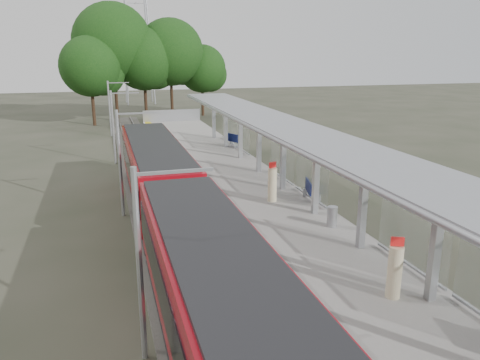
{
  "coord_description": "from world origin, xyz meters",
  "views": [
    {
      "loc": [
        -6.9,
        -4.38,
        8.12
      ],
      "look_at": [
        -0.99,
        15.89,
        2.3
      ],
      "focal_mm": 35.0,
      "sensor_mm": 36.0,
      "label": 1
    }
  ],
  "objects_px": {
    "bench_mid": "(310,190)",
    "bench_far": "(233,140)",
    "info_pillar_far": "(272,184)",
    "litter_bin": "(332,217)",
    "info_pillar_near": "(395,271)",
    "train": "(176,214)"
  },
  "relations": [
    {
      "from": "info_pillar_near",
      "to": "bench_mid",
      "type": "bearing_deg",
      "value": 104.65
    },
    {
      "from": "bench_mid",
      "to": "info_pillar_near",
      "type": "distance_m",
      "value": 9.53
    },
    {
      "from": "info_pillar_far",
      "to": "litter_bin",
      "type": "xyz_separation_m",
      "value": [
        1.22,
        -3.98,
        -0.42
      ]
    },
    {
      "from": "info_pillar_near",
      "to": "litter_bin",
      "type": "height_order",
      "value": "info_pillar_near"
    },
    {
      "from": "bench_mid",
      "to": "bench_far",
      "type": "bearing_deg",
      "value": 104.85
    },
    {
      "from": "train",
      "to": "bench_far",
      "type": "xyz_separation_m",
      "value": [
        7.01,
        17.17,
        -0.51
      ]
    },
    {
      "from": "train",
      "to": "bench_mid",
      "type": "xyz_separation_m",
      "value": [
        7.11,
        3.16,
        -0.52
      ]
    },
    {
      "from": "train",
      "to": "info_pillar_far",
      "type": "relative_size",
      "value": 14.01
    },
    {
      "from": "train",
      "to": "litter_bin",
      "type": "bearing_deg",
      "value": -3.71
    },
    {
      "from": "train",
      "to": "litter_bin",
      "type": "height_order",
      "value": "train"
    },
    {
      "from": "bench_mid",
      "to": "info_pillar_near",
      "type": "xyz_separation_m",
      "value": [
        -1.59,
        -9.39,
        0.31
      ]
    },
    {
      "from": "info_pillar_far",
      "to": "litter_bin",
      "type": "relative_size",
      "value": 2.25
    },
    {
      "from": "info_pillar_near",
      "to": "info_pillar_far",
      "type": "xyz_separation_m",
      "value": [
        -0.27,
        9.8,
        0.02
      ]
    },
    {
      "from": "train",
      "to": "info_pillar_far",
      "type": "distance_m",
      "value": 6.35
    },
    {
      "from": "bench_mid",
      "to": "info_pillar_far",
      "type": "height_order",
      "value": "info_pillar_far"
    },
    {
      "from": "bench_far",
      "to": "info_pillar_far",
      "type": "distance_m",
      "value": 13.73
    },
    {
      "from": "bench_mid",
      "to": "litter_bin",
      "type": "bearing_deg",
      "value": -85.58
    },
    {
      "from": "info_pillar_far",
      "to": "train",
      "type": "bearing_deg",
      "value": -165.29
    },
    {
      "from": "bench_mid",
      "to": "info_pillar_near",
      "type": "relative_size",
      "value": 0.8
    },
    {
      "from": "train",
      "to": "bench_mid",
      "type": "height_order",
      "value": "train"
    },
    {
      "from": "bench_mid",
      "to": "info_pillar_far",
      "type": "xyz_separation_m",
      "value": [
        -1.85,
        0.4,
        0.33
      ]
    },
    {
      "from": "info_pillar_near",
      "to": "litter_bin",
      "type": "distance_m",
      "value": 5.91
    }
  ]
}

